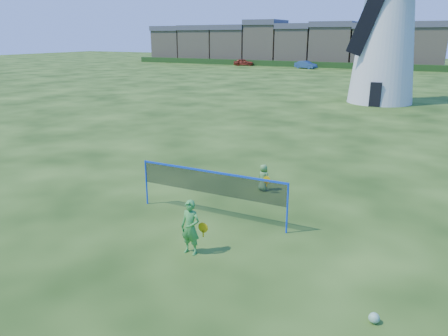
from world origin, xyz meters
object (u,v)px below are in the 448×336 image
object	(u,v)px
player_boy	(263,178)
car_right	(306,65)
windmill	(386,34)
car_left	(243,62)
player_girl	(190,227)
badminton_net	(211,183)
play_ball	(374,318)

from	to	relation	value
player_boy	car_right	size ratio (longest dim) A/B	0.25
windmill	player_boy	size ratio (longest dim) A/B	16.59
player_boy	car_left	bearing A→B (deg)	-41.45
player_girl	player_boy	xyz separation A→B (m)	(-0.10, 5.35, -0.24)
badminton_net	player_girl	world-z (taller)	badminton_net
player_girl	car_right	distance (m)	67.02
windmill	badminton_net	world-z (taller)	windmill
badminton_net	play_ball	world-z (taller)	badminton_net
play_ball	car_right	xyz separation A→B (m)	(-21.12, 65.81, 0.55)
badminton_net	player_girl	size ratio (longest dim) A/B	3.39
windmill	player_boy	distance (m)	25.34
player_girl	play_ball	size ratio (longest dim) A/B	6.76
badminton_net	play_ball	distance (m)	6.35
badminton_net	car_left	distance (m)	70.47
car_right	player_girl	bearing A→B (deg)	-146.36
play_ball	car_left	bearing A→B (deg)	116.52
play_ball	badminton_net	bearing A→B (deg)	150.10
player_boy	car_right	distance (m)	61.81
windmill	player_boy	bearing A→B (deg)	-91.51
play_ball	car_left	world-z (taller)	car_left
player_boy	car_left	size ratio (longest dim) A/B	0.27
badminton_net	car_right	size ratio (longest dim) A/B	1.27
badminton_net	player_boy	world-z (taller)	badminton_net
player_girl	player_boy	distance (m)	5.36
car_left	player_girl	bearing A→B (deg)	178.67
badminton_net	play_ball	xyz separation A→B (m)	(5.43, -3.12, -1.03)
badminton_net	play_ball	size ratio (longest dim) A/B	22.95
player_girl	play_ball	bearing A→B (deg)	-8.74
player_boy	play_ball	world-z (taller)	player_boy
player_girl	car_right	xyz separation A→B (m)	(-16.34, 65.00, -0.09)
player_boy	car_right	bearing A→B (deg)	-51.37
windmill	badminton_net	distance (m)	28.23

